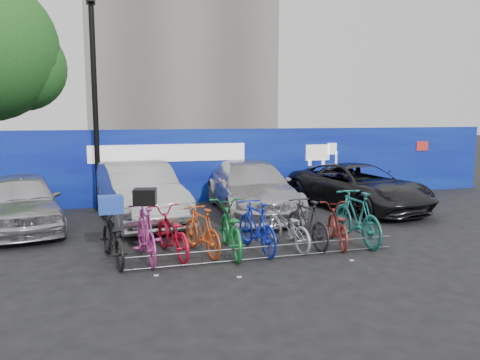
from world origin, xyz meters
name	(u,v)px	position (x,y,z in m)	size (l,w,h in m)	color
ground	(257,252)	(0.00, 0.00, 0.00)	(100.00, 100.00, 0.00)	black
hoarding	(200,166)	(0.01, 6.00, 1.20)	(22.00, 0.18, 2.40)	#0A0B93
lamppost	(95,100)	(-3.20, 5.40, 3.27)	(0.25, 0.50, 6.11)	black
bike_rack	(267,252)	(0.00, -0.60, 0.16)	(5.60, 0.03, 0.30)	#595B60
car_0	(22,202)	(-5.01, 3.45, 0.71)	(1.69, 4.19, 1.43)	#ACABB0
car_1	(138,192)	(-2.16, 3.58, 0.80)	(1.68, 4.83, 1.59)	#A3A4A8
car_2	(251,187)	(1.10, 3.85, 0.75)	(2.09, 5.15, 1.49)	#B6B6BC
car_3	(358,187)	(4.39, 3.47, 0.69)	(2.27, 4.93, 1.37)	black
bike_0	(112,238)	(-2.92, 0.12, 0.49)	(0.65, 1.86, 0.98)	black
bike_1	(146,233)	(-2.28, 0.03, 0.56)	(0.53, 1.87, 1.12)	#BF3993
bike_2	(172,232)	(-1.76, 0.20, 0.49)	(0.65, 1.87, 0.98)	red
bike_3	(202,230)	(-1.14, 0.15, 0.50)	(0.47, 1.66, 1.00)	#DC541C
bike_4	(230,228)	(-0.57, 0.04, 0.53)	(0.71, 2.03, 1.07)	#167832
bike_5	(257,226)	(-0.01, 0.00, 0.55)	(0.52, 1.83, 1.10)	#1227C0
bike_6	(287,227)	(0.72, 0.09, 0.46)	(0.61, 1.75, 0.92)	#96989D
bike_7	(307,223)	(1.17, 0.08, 0.53)	(0.50, 1.76, 1.06)	black
bike_8	(337,225)	(1.85, 0.00, 0.45)	(0.60, 1.71, 0.90)	maroon
bike_9	(357,217)	(2.33, 0.00, 0.60)	(0.57, 2.00, 1.20)	#1C6E67
cargo_crate	(111,205)	(-2.92, 0.12, 1.14)	(0.46, 0.35, 0.33)	blue
cargo_topcase	(145,197)	(-2.28, 0.03, 1.28)	(0.42, 0.38, 0.31)	black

